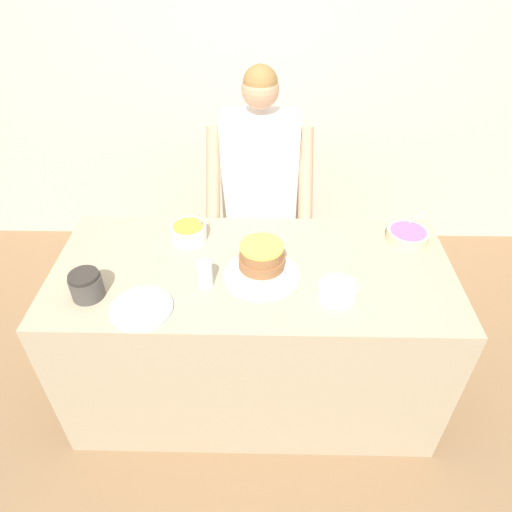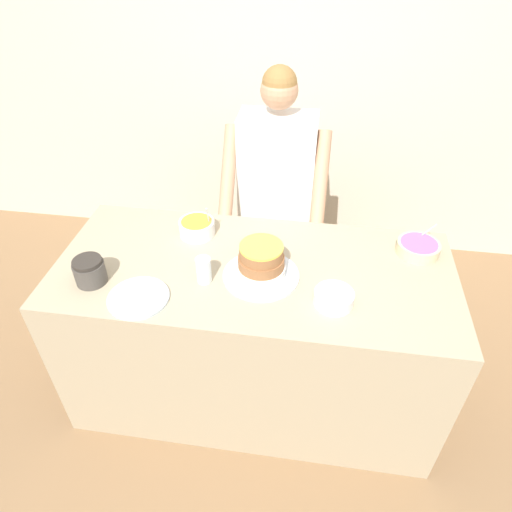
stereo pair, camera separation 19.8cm
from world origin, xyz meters
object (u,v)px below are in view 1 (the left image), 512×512
Objects in this scene: drinking_glass at (205,274)px; stoneware_jar at (86,285)px; frosting_bowl_orange at (189,232)px; cake at (262,263)px; frosting_bowl_white at (337,290)px; ceramic_plate at (141,308)px; person_baker at (260,183)px; frosting_bowl_purple at (407,235)px.

stoneware_jar is at bearing -170.99° from drinking_glass.
frosting_bowl_orange is 0.56m from stoneware_jar.
cake is at bearing 11.03° from stoneware_jar.
drinking_glass is 0.89× the size of stoneware_jar.
frosting_bowl_white reaches higher than ceramic_plate.
cake is 0.25m from drinking_glass.
drinking_glass reaches higher than ceramic_plate.
person_baker is 0.94m from frosting_bowl_white.
stoneware_jar is at bearing -168.97° from cake.
person_baker is 0.75m from cake.
cake is 1.31× the size of ceramic_plate.
frosting_bowl_white is at bearing 0.93° from stoneware_jar.
frosting_bowl_orange is 1.06× the size of frosting_bowl_white.
cake is at bearing 24.14° from ceramic_plate.
drinking_glass is (0.12, -0.34, 0.02)m from frosting_bowl_orange.
drinking_glass is (-0.22, -0.81, 0.01)m from person_baker.
frosting_bowl_orange reaches higher than cake.
person_baker reaches higher than cake.
drinking_glass is at bearing 31.98° from ceramic_plate.
drinking_glass reaches higher than frosting_bowl_white.
ceramic_plate is at bearing -148.02° from drinking_glass.
stoneware_jar is (-0.24, 0.08, 0.05)m from ceramic_plate.
person_baker reaches higher than stoneware_jar.
drinking_glass is at bearing -160.15° from frosting_bowl_purple.
stoneware_jar is at bearing -179.07° from frosting_bowl_white.
cake is 0.35m from frosting_bowl_white.
frosting_bowl_purple is 1.66× the size of drinking_glass.
ceramic_plate is (-0.49, -0.22, -0.07)m from cake.
person_baker is at bearing 64.02° from ceramic_plate.
person_baker reaches higher than frosting_bowl_purple.
frosting_bowl_orange is at bearing 149.74° from frosting_bowl_white.
person_baker is 1.14m from stoneware_jar.
frosting_bowl_purple is (1.07, 0.01, -0.01)m from frosting_bowl_orange.
frosting_bowl_white is (0.32, -0.13, -0.04)m from cake.
frosting_bowl_purple reaches higher than drinking_glass.
cake reaches higher than ceramic_plate.
frosting_bowl_white is at bearing -133.92° from frosting_bowl_purple.
ceramic_plate is at bearing -173.34° from frosting_bowl_white.
drinking_glass reaches higher than stoneware_jar.
stoneware_jar reaches higher than ceramic_plate.
frosting_bowl_white is (0.34, -0.87, -0.01)m from person_baker.
frosting_bowl_purple is 1.50m from stoneware_jar.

